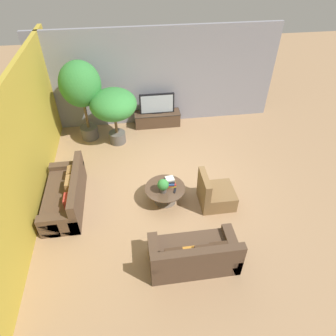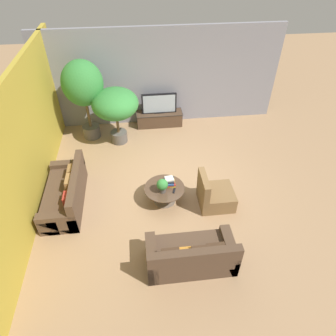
% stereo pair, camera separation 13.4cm
% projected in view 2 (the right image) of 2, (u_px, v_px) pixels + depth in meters
% --- Properties ---
extents(ground_plane, '(24.00, 24.00, 0.00)m').
position_uv_depth(ground_plane, '(174.00, 185.00, 7.73)').
color(ground_plane, '#9E7A56').
extents(back_wall_stone, '(7.40, 0.12, 3.00)m').
position_uv_depth(back_wall_stone, '(161.00, 77.00, 9.23)').
color(back_wall_stone, gray).
rests_on(back_wall_stone, ground).
extents(side_wall_left, '(0.12, 7.40, 3.00)m').
position_uv_depth(side_wall_left, '(28.00, 141.00, 6.62)').
color(side_wall_left, gold).
rests_on(side_wall_left, ground).
extents(media_console, '(1.48, 0.50, 0.46)m').
position_uv_depth(media_console, '(159.00, 118.00, 9.80)').
color(media_console, '#473323').
rests_on(media_console, ground).
extents(television, '(1.10, 0.13, 0.65)m').
position_uv_depth(television, '(159.00, 104.00, 9.45)').
color(television, black).
rests_on(television, media_console).
extents(coffee_table, '(0.95, 0.95, 0.43)m').
position_uv_depth(coffee_table, '(165.00, 192.00, 7.10)').
color(coffee_table, '#756656').
rests_on(coffee_table, ground).
extents(couch_by_wall, '(0.84, 1.96, 0.84)m').
position_uv_depth(couch_by_wall, '(66.00, 194.00, 7.07)').
color(couch_by_wall, '#4C3828').
rests_on(couch_by_wall, ground).
extents(couch_near_entry, '(1.72, 0.84, 0.84)m').
position_uv_depth(couch_near_entry, '(191.00, 256.00, 5.77)').
color(couch_near_entry, '#4C3828').
rests_on(couch_near_entry, ground).
extents(armchair_wicker, '(0.80, 0.76, 0.86)m').
position_uv_depth(armchair_wicker, '(214.00, 195.00, 7.05)').
color(armchair_wicker, brown).
rests_on(armchair_wicker, ground).
extents(potted_palm_tall, '(1.15, 1.15, 2.41)m').
position_uv_depth(potted_palm_tall, '(83.00, 86.00, 8.35)').
color(potted_palm_tall, '#514C47').
rests_on(potted_palm_tall, ground).
extents(potted_palm_corner, '(1.32, 1.32, 1.70)m').
position_uv_depth(potted_palm_corner, '(115.00, 106.00, 8.44)').
color(potted_palm_corner, '#514C47').
rests_on(potted_palm_corner, ground).
extents(potted_plant_tabletop, '(0.26, 0.26, 0.35)m').
position_uv_depth(potted_plant_tabletop, '(162.00, 185.00, 6.79)').
color(potted_plant_tabletop, '#514C47').
rests_on(potted_plant_tabletop, coffee_table).
extents(book_stack, '(0.26, 0.31, 0.19)m').
position_uv_depth(book_stack, '(169.00, 182.00, 7.06)').
color(book_stack, gold).
rests_on(book_stack, coffee_table).
extents(remote_black, '(0.09, 0.16, 0.02)m').
position_uv_depth(remote_black, '(174.00, 191.00, 6.92)').
color(remote_black, black).
rests_on(remote_black, coffee_table).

